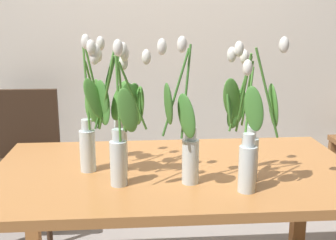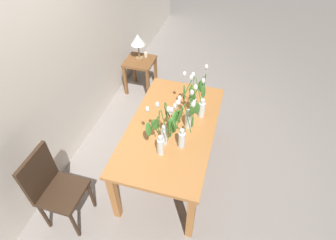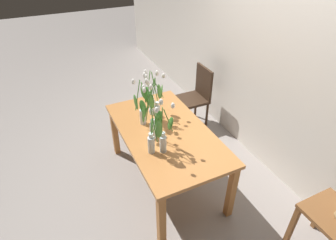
{
  "view_description": "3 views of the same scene",
  "coord_description": "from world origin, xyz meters",
  "px_view_note": "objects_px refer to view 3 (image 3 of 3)",
  "views": [
    {
      "loc": [
        -0.17,
        -1.76,
        1.4
      ],
      "look_at": [
        -0.04,
        -0.02,
        0.97
      ],
      "focal_mm": 45.47,
      "sensor_mm": 36.0,
      "label": 1
    },
    {
      "loc": [
        -1.99,
        -0.52,
        2.78
      ],
      "look_at": [
        -0.06,
        0.03,
        0.88
      ],
      "focal_mm": 29.27,
      "sensor_mm": 36.0,
      "label": 2
    },
    {
      "loc": [
        2.16,
        -1.0,
        2.54
      ],
      "look_at": [
        0.08,
        -0.01,
        0.94
      ],
      "focal_mm": 29.48,
      "sensor_mm": 36.0,
      "label": 3
    }
  ],
  "objects_px": {
    "tulip_vase_5": "(154,137)",
    "dining_chair": "(197,94)",
    "tulip_vase_2": "(153,103)",
    "side_table": "(330,222)",
    "dining_table": "(166,138)",
    "tulip_vase_1": "(154,99)",
    "tulip_vase_0": "(144,106)",
    "tulip_vase_4": "(162,133)",
    "tulip_vase_3": "(150,122)"
  },
  "relations": [
    {
      "from": "tulip_vase_1",
      "to": "dining_chair",
      "type": "xyz_separation_m",
      "value": [
        -0.52,
        0.91,
        -0.42
      ]
    },
    {
      "from": "tulip_vase_0",
      "to": "tulip_vase_4",
      "type": "relative_size",
      "value": 1.07
    },
    {
      "from": "tulip_vase_5",
      "to": "dining_chair",
      "type": "height_order",
      "value": "tulip_vase_5"
    },
    {
      "from": "tulip_vase_0",
      "to": "tulip_vase_4",
      "type": "bearing_deg",
      "value": -1.26
    },
    {
      "from": "tulip_vase_0",
      "to": "tulip_vase_3",
      "type": "height_order",
      "value": "tulip_vase_3"
    },
    {
      "from": "tulip_vase_1",
      "to": "side_table",
      "type": "relative_size",
      "value": 1.07
    },
    {
      "from": "tulip_vase_2",
      "to": "tulip_vase_0",
      "type": "bearing_deg",
      "value": -83.28
    },
    {
      "from": "dining_chair",
      "to": "side_table",
      "type": "distance_m",
      "value": 2.33
    },
    {
      "from": "dining_chair",
      "to": "tulip_vase_4",
      "type": "bearing_deg",
      "value": -43.47
    },
    {
      "from": "tulip_vase_1",
      "to": "tulip_vase_5",
      "type": "height_order",
      "value": "tulip_vase_1"
    },
    {
      "from": "tulip_vase_1",
      "to": "tulip_vase_3",
      "type": "relative_size",
      "value": 1.0
    },
    {
      "from": "dining_table",
      "to": "dining_chair",
      "type": "height_order",
      "value": "dining_chair"
    },
    {
      "from": "tulip_vase_4",
      "to": "side_table",
      "type": "relative_size",
      "value": 0.98
    },
    {
      "from": "tulip_vase_3",
      "to": "side_table",
      "type": "xyz_separation_m",
      "value": [
        1.42,
        1.1,
        -0.5
      ]
    },
    {
      "from": "tulip_vase_0",
      "to": "dining_chair",
      "type": "bearing_deg",
      "value": 121.11
    },
    {
      "from": "dining_table",
      "to": "side_table",
      "type": "bearing_deg",
      "value": 32.29
    },
    {
      "from": "tulip_vase_0",
      "to": "tulip_vase_2",
      "type": "bearing_deg",
      "value": 96.72
    },
    {
      "from": "tulip_vase_1",
      "to": "tulip_vase_4",
      "type": "bearing_deg",
      "value": -15.97
    },
    {
      "from": "tulip_vase_0",
      "to": "tulip_vase_5",
      "type": "bearing_deg",
      "value": -11.08
    },
    {
      "from": "dining_table",
      "to": "tulip_vase_2",
      "type": "relative_size",
      "value": 2.82
    },
    {
      "from": "tulip_vase_1",
      "to": "tulip_vase_4",
      "type": "height_order",
      "value": "tulip_vase_1"
    },
    {
      "from": "dining_table",
      "to": "tulip_vase_1",
      "type": "bearing_deg",
      "value": 176.54
    },
    {
      "from": "tulip_vase_2",
      "to": "tulip_vase_5",
      "type": "distance_m",
      "value": 0.55
    },
    {
      "from": "side_table",
      "to": "dining_table",
      "type": "bearing_deg",
      "value": -147.71
    },
    {
      "from": "tulip_vase_0",
      "to": "tulip_vase_3",
      "type": "xyz_separation_m",
      "value": [
        0.26,
        -0.04,
        -0.05
      ]
    },
    {
      "from": "dining_table",
      "to": "tulip_vase_0",
      "type": "relative_size",
      "value": 2.77
    },
    {
      "from": "tulip_vase_1",
      "to": "tulip_vase_2",
      "type": "xyz_separation_m",
      "value": [
        0.11,
        -0.06,
        0.02
      ]
    },
    {
      "from": "dining_table",
      "to": "tulip_vase_2",
      "type": "distance_m",
      "value": 0.41
    },
    {
      "from": "dining_table",
      "to": "tulip_vase_0",
      "type": "distance_m",
      "value": 0.43
    },
    {
      "from": "dining_table",
      "to": "dining_chair",
      "type": "relative_size",
      "value": 1.72
    },
    {
      "from": "tulip_vase_0",
      "to": "side_table",
      "type": "xyz_separation_m",
      "value": [
        1.68,
        1.06,
        -0.54
      ]
    },
    {
      "from": "tulip_vase_3",
      "to": "dining_chair",
      "type": "height_order",
      "value": "tulip_vase_3"
    },
    {
      "from": "dining_table",
      "to": "tulip_vase_1",
      "type": "relative_size",
      "value": 2.72
    },
    {
      "from": "dining_table",
      "to": "dining_chair",
      "type": "bearing_deg",
      "value": 133.54
    },
    {
      "from": "tulip_vase_1",
      "to": "tulip_vase_3",
      "type": "xyz_separation_m",
      "value": [
        0.38,
        -0.21,
        -0.02
      ]
    },
    {
      "from": "tulip_vase_4",
      "to": "dining_chair",
      "type": "distance_m",
      "value": 1.64
    },
    {
      "from": "tulip_vase_2",
      "to": "tulip_vase_4",
      "type": "bearing_deg",
      "value": -13.38
    },
    {
      "from": "tulip_vase_0",
      "to": "side_table",
      "type": "height_order",
      "value": "tulip_vase_0"
    },
    {
      "from": "tulip_vase_4",
      "to": "tulip_vase_5",
      "type": "relative_size",
      "value": 0.93
    },
    {
      "from": "dining_table",
      "to": "tulip_vase_0",
      "type": "bearing_deg",
      "value": -148.13
    },
    {
      "from": "tulip_vase_2",
      "to": "side_table",
      "type": "xyz_separation_m",
      "value": [
        1.69,
        0.95,
        -0.54
      ]
    },
    {
      "from": "tulip_vase_4",
      "to": "dining_chair",
      "type": "relative_size",
      "value": 0.58
    },
    {
      "from": "tulip_vase_0",
      "to": "tulip_vase_5",
      "type": "distance_m",
      "value": 0.5
    },
    {
      "from": "tulip_vase_2",
      "to": "tulip_vase_5",
      "type": "relative_size",
      "value": 0.97
    },
    {
      "from": "tulip_vase_5",
      "to": "dining_chair",
      "type": "distance_m",
      "value": 1.69
    },
    {
      "from": "dining_table",
      "to": "tulip_vase_5",
      "type": "height_order",
      "value": "tulip_vase_5"
    },
    {
      "from": "tulip_vase_5",
      "to": "dining_chair",
      "type": "bearing_deg",
      "value": 134.24
    },
    {
      "from": "tulip_vase_4",
      "to": "tulip_vase_5",
      "type": "bearing_deg",
      "value": -93.44
    },
    {
      "from": "tulip_vase_1",
      "to": "tulip_vase_2",
      "type": "distance_m",
      "value": 0.13
    },
    {
      "from": "dining_table",
      "to": "tulip_vase_0",
      "type": "xyz_separation_m",
      "value": [
        -0.24,
        -0.15,
        0.32
      ]
    }
  ]
}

